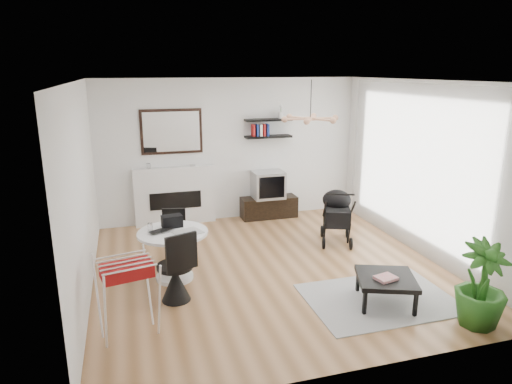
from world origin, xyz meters
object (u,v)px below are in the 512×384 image
object	(u,v)px
drying_rack	(128,297)
coffee_table	(386,280)
tv_console	(269,207)
stroller	(337,218)
crt_tv	(268,184)
dining_table	(173,248)
fireplace	(175,189)
potted_plant	(482,284)

from	to	relation	value
drying_rack	coffee_table	distance (m)	3.09
tv_console	drying_rack	size ratio (longest dim) A/B	1.22
drying_rack	stroller	xyz separation A→B (m)	(3.44, 1.98, -0.05)
crt_tv	dining_table	xyz separation A→B (m)	(-2.08, -2.26, -0.21)
tv_console	coffee_table	distance (m)	3.73
dining_table	drying_rack	distance (m)	1.44
crt_tv	dining_table	bearing A→B (deg)	-132.68
fireplace	coffee_table	bearing A→B (deg)	-60.64
dining_table	coffee_table	bearing A→B (deg)	-30.50
fireplace	dining_table	world-z (taller)	fireplace
dining_table	coffee_table	xyz separation A→B (m)	(2.45, -1.44, -0.14)
dining_table	stroller	distance (m)	2.89
drying_rack	coffee_table	bearing A→B (deg)	-15.07
tv_console	stroller	distance (m)	1.74
fireplace	coffee_table	xyz separation A→B (m)	(2.16, -3.83, -0.36)
stroller	potted_plant	distance (m)	2.89
potted_plant	crt_tv	bearing A→B (deg)	104.23
drying_rack	coffee_table	world-z (taller)	drying_rack
tv_console	coffee_table	world-z (taller)	tv_console
drying_rack	tv_console	bearing A→B (deg)	40.14
dining_table	coffee_table	world-z (taller)	dining_table
tv_console	potted_plant	distance (m)	4.58
dining_table	potted_plant	world-z (taller)	potted_plant
drying_rack	coffee_table	size ratio (longest dim) A/B	1.01
dining_table	drying_rack	bearing A→B (deg)	-115.94
drying_rack	stroller	distance (m)	3.97
tv_console	coffee_table	size ratio (longest dim) A/B	1.24
dining_table	coffee_table	distance (m)	2.85
stroller	tv_console	bearing A→B (deg)	135.22
potted_plant	fireplace	bearing A→B (deg)	122.58
crt_tv	drying_rack	distance (m)	4.47
dining_table	coffee_table	size ratio (longest dim) A/B	1.08
crt_tv	potted_plant	bearing A→B (deg)	-75.77
dining_table	stroller	bearing A→B (deg)	13.77
stroller	fireplace	bearing A→B (deg)	167.28
crt_tv	drying_rack	size ratio (longest dim) A/B	0.66
coffee_table	crt_tv	bearing A→B (deg)	95.65
drying_rack	crt_tv	bearing A→B (deg)	40.39
crt_tv	stroller	xyz separation A→B (m)	(0.72, -1.57, -0.25)
potted_plant	drying_rack	bearing A→B (deg)	167.12
stroller	coffee_table	xyz separation A→B (m)	(-0.36, -2.13, -0.09)
stroller	coffee_table	size ratio (longest dim) A/B	1.11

